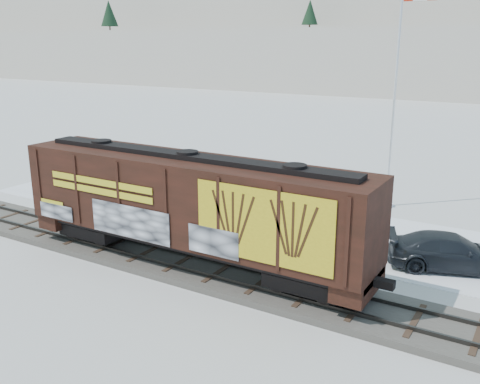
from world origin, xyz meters
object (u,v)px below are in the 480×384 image
Objects in this scene: flagpole at (394,126)px; car_silver at (119,191)px; car_dark at (451,252)px; car_white at (311,214)px; hopper_railcar at (189,203)px.

flagpole is 3.28× the size of car_silver.
car_silver is 19.33m from car_dark.
car_dark reaches higher than car_white.
hopper_railcar is 4.12× the size of car_silver.
car_silver is at bearing 78.38° from car_white.
hopper_railcar is 14.51m from flagpole.
car_white reaches higher than car_silver.
hopper_railcar is at bearing -105.98° from car_silver.
car_white is at bearing -112.73° from flagpole.
car_dark is at bearing -57.66° from flagpole.
hopper_railcar is at bearing -108.96° from flagpole.
flagpole is (4.68, 13.61, 1.82)m from hopper_railcar.
flagpole reaches higher than car_white.
hopper_railcar is 8.36m from car_white.
car_white is (2.21, 7.73, -2.29)m from hopper_railcar.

